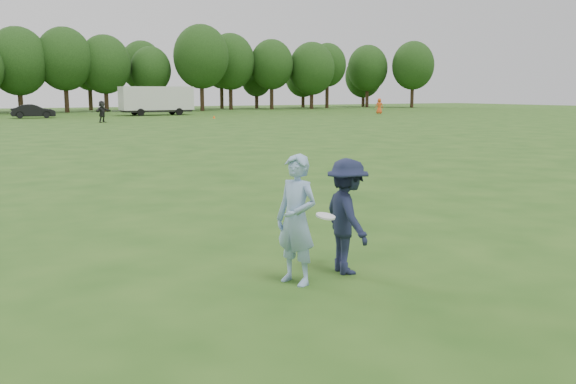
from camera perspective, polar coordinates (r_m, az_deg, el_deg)
name	(u,v)px	position (r m, az deg, el deg)	size (l,w,h in m)	color
ground	(359,263)	(9.58, 6.64, -6.65)	(200.00, 200.00, 0.00)	#234C15
thrower	(296,220)	(8.35, 0.79, -2.61)	(0.66, 0.43, 1.80)	#8AABD5
defender	(347,216)	(8.90, 5.55, -2.28)	(1.09, 0.63, 1.69)	#1A1F39
player_far_c	(379,106)	(74.04, 8.54, 7.95)	(0.91, 0.59, 1.86)	#F1521C
player_far_d	(102,112)	(55.15, -17.00, 7.20)	(1.73, 0.55, 1.87)	#242424
car_f	(33,111)	(66.68, -22.73, 6.98)	(1.46, 4.18, 1.38)	black
field_cone	(214,117)	(61.49, -6.94, 6.99)	(0.28, 0.28, 0.30)	#FF5D0D
disc_in_play	(326,216)	(8.29, 3.53, -2.27)	(0.29, 0.30, 0.09)	white
cargo_trailer	(156,99)	(70.84, -12.21, 8.47)	(9.00, 2.75, 3.20)	white
treeline	(16,62)	(84.82, -24.09, 11.03)	(130.35, 18.39, 11.74)	#332114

